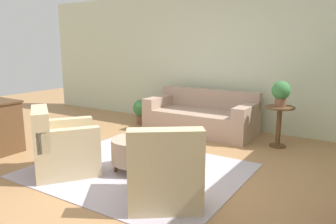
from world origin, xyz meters
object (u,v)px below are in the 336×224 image
at_px(ottoman_table, 136,150).
at_px(potted_plant_on_side_table, 281,92).
at_px(couch, 201,117).
at_px(side_table, 279,120).
at_px(armchair_right, 164,173).
at_px(armchair_left, 62,148).
at_px(potted_plant_floor, 142,110).

height_order(ottoman_table, potted_plant_on_side_table, potted_plant_on_side_table).
relative_size(couch, side_table, 3.05).
distance_m(armchair_right, side_table, 2.79).
xyz_separation_m(armchair_left, ottoman_table, (0.80, 0.59, -0.06)).
xyz_separation_m(armchair_left, potted_plant_on_side_table, (2.17, 2.74, 0.59)).
height_order(armchair_left, ottoman_table, armchair_left).
relative_size(couch, ottoman_table, 3.13).
relative_size(armchair_right, potted_plant_on_side_table, 2.59).
distance_m(side_table, potted_plant_floor, 2.97).
distance_m(side_table, potted_plant_on_side_table, 0.47).
relative_size(armchair_left, ottoman_table, 1.62).
bearing_deg(armchair_right, potted_plant_floor, 130.45).
bearing_deg(side_table, armchair_left, -128.44).
distance_m(armchair_left, potted_plant_on_side_table, 3.54).
relative_size(armchair_left, armchair_right, 1.00).
distance_m(couch, potted_plant_floor, 1.42).
height_order(ottoman_table, potted_plant_floor, potted_plant_floor).
height_order(couch, side_table, couch).
distance_m(armchair_left, potted_plant_floor, 2.96).
xyz_separation_m(armchair_right, potted_plant_on_side_table, (0.53, 2.74, 0.59)).
xyz_separation_m(ottoman_table, side_table, (1.37, 2.15, 0.18)).
bearing_deg(armchair_right, potted_plant_on_side_table, 78.98).
xyz_separation_m(armchair_left, potted_plant_floor, (-0.79, 2.85, -0.04)).
bearing_deg(potted_plant_on_side_table, potted_plant_floor, 177.84).
distance_m(couch, armchair_right, 3.09).
relative_size(armchair_left, side_table, 1.58).
bearing_deg(potted_plant_on_side_table, armchair_right, -101.02).
height_order(couch, potted_plant_floor, couch).
distance_m(couch, armchair_left, 2.99).
relative_size(armchair_left, potted_plant_on_side_table, 2.59).
bearing_deg(potted_plant_on_side_table, ottoman_table, -122.55).
height_order(armchair_left, side_table, armchair_left).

